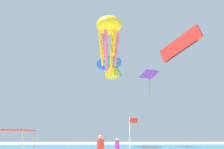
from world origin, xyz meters
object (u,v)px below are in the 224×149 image
kite_parafoil_red (180,45)px  banner_flag (131,135)px  kite_box_teal (112,68)px  kite_delta_blue (109,62)px  person_leftmost (117,147)px  canopy_tent (7,131)px  person_near_tent (100,148)px  kite_octopus_yellow (109,28)px  kite_diamond_purple (149,75)px

kite_parafoil_red → banner_flag: bearing=96.9°
kite_box_teal → kite_parafoil_red: bearing=62.1°
kite_parafoil_red → kite_delta_blue: bearing=-20.8°
kite_delta_blue → person_leftmost: bearing=69.9°
kite_box_teal → kite_delta_blue: bearing=-141.9°
canopy_tent → kite_parafoil_red: size_ratio=0.80×
person_near_tent → kite_octopus_yellow: kite_octopus_yellow is taller
kite_delta_blue → kite_parafoil_red: kite_delta_blue is taller
person_leftmost → kite_parafoil_red: (6.99, 4.05, 10.26)m
kite_box_teal → kite_octopus_yellow: size_ratio=0.51×
kite_octopus_yellow → kite_delta_blue: bearing=140.8°
kite_delta_blue → canopy_tent: bearing=51.9°
person_leftmost → kite_delta_blue: 28.01m
person_near_tent → kite_octopus_yellow: size_ratio=0.27×
kite_delta_blue → kite_octopus_yellow: kite_delta_blue is taller
banner_flag → kite_diamond_purple: bearing=76.6°
person_near_tent → kite_delta_blue: bearing=126.1°
banner_flag → person_leftmost: bearing=108.1°
kite_parafoil_red → kite_octopus_yellow: size_ratio=0.60×
kite_delta_blue → banner_flag: bearing=71.7°
canopy_tent → banner_flag: banner_flag is taller
person_leftmost → canopy_tent: bearing=136.2°
banner_flag → kite_delta_blue: bearing=92.4°
person_near_tent → kite_delta_blue: (1.02, 29.27, 14.06)m
kite_diamond_purple → kite_delta_blue: bearing=-30.6°
person_near_tent → person_leftmost: 5.28m
person_leftmost → kite_diamond_purple: (7.02, 23.21, 11.41)m
kite_delta_blue → kite_parafoil_red: bearing=89.1°
canopy_tent → person_leftmost: canopy_tent is taller
person_leftmost → kite_octopus_yellow: (-0.55, 6.60, 13.16)m
banner_flag → person_near_tent: bearing=-130.6°
kite_octopus_yellow → kite_box_teal: bearing=138.2°
person_near_tent → banner_flag: size_ratio=0.61×
person_leftmost → kite_delta_blue: bearing=36.1°
kite_octopus_yellow → kite_diamond_purple: bearing=117.3°
person_near_tent → kite_diamond_purple: bearing=111.8°
person_near_tent → person_leftmost: (1.27, 5.13, -0.15)m
banner_flag → kite_octopus_yellow: 15.39m
banner_flag → kite_delta_blue: (-1.12, 26.78, 13.27)m
canopy_tent → person_leftmost: 8.53m
person_near_tent → canopy_tent: bearing=-168.8°
kite_delta_blue → kite_octopus_yellow: size_ratio=0.87×
person_leftmost → kite_box_teal: (0.12, 17.44, 11.24)m
canopy_tent → kite_parafoil_red: (15.28, 5.62, 9.07)m
person_leftmost → kite_diamond_purple: bearing=18.6°
kite_box_teal → kite_octopus_yellow: kite_octopus_yellow is taller
kite_delta_blue → kite_parafoil_red: size_ratio=1.43×
person_near_tent → person_leftmost: size_ratio=1.15×
canopy_tent → kite_delta_blue: kite_delta_blue is taller
canopy_tent → kite_delta_blue: size_ratio=0.56×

